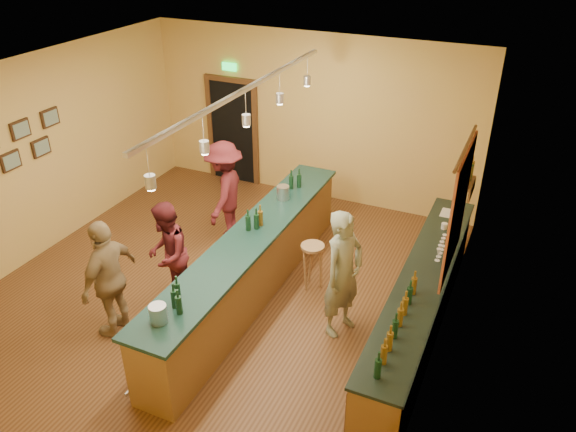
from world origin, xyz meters
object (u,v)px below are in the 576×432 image
at_px(bar_stool, 312,253).
at_px(tasting_bar, 251,261).
at_px(customer_a, 167,254).
at_px(customer_c, 225,192).
at_px(back_counter, 420,304).
at_px(customer_b, 110,278).
at_px(bartender, 343,274).

bearing_deg(bar_stool, tasting_bar, -141.44).
relative_size(tasting_bar, customer_a, 3.22).
bearing_deg(customer_c, back_counter, 60.13).
distance_m(back_counter, customer_a, 3.57).
height_order(tasting_bar, customer_b, customer_b).
bearing_deg(tasting_bar, bartender, -6.98).
bearing_deg(bartender, customer_b, 135.44).
relative_size(bartender, customer_a, 1.14).
xyz_separation_m(tasting_bar, customer_c, (-1.18, 1.30, 0.29)).
relative_size(tasting_bar, customer_c, 2.86).
bearing_deg(back_counter, bar_stool, 167.03).
distance_m(tasting_bar, customer_b, 1.99).
height_order(customer_a, customer_c, customer_c).
xyz_separation_m(bartender, bar_stool, (-0.73, 0.75, -0.32)).
distance_m(bartender, bar_stool, 1.10).
height_order(back_counter, customer_b, customer_b).
relative_size(customer_b, customer_c, 0.96).
relative_size(customer_c, bar_stool, 2.43).
relative_size(bartender, bar_stool, 2.48).
xyz_separation_m(tasting_bar, customer_a, (-1.03, -0.59, 0.19)).
bearing_deg(customer_a, tasting_bar, 95.48).
bearing_deg(customer_c, bar_stool, 56.52).
relative_size(customer_a, bar_stool, 2.16).
xyz_separation_m(back_counter, customer_a, (-3.47, -0.77, 0.31)).
distance_m(back_counter, customer_b, 4.12).
height_order(back_counter, tasting_bar, tasting_bar).
distance_m(back_counter, tasting_bar, 2.45).
bearing_deg(back_counter, customer_b, -156.37).
xyz_separation_m(back_counter, customer_b, (-3.76, -1.64, 0.37)).
relative_size(customer_a, customer_c, 0.89).
bearing_deg(bartender, back_counter, -49.26).
bearing_deg(bar_stool, back_counter, -12.97).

